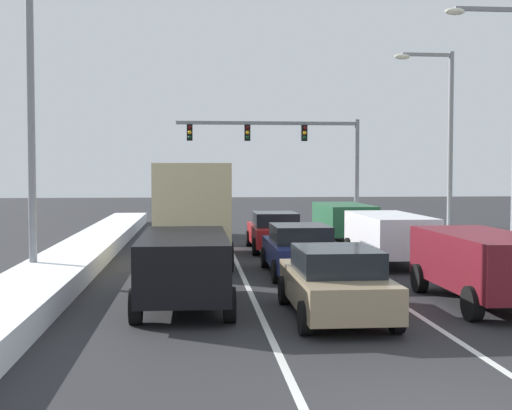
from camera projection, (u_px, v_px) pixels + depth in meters
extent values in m
plane|color=#28282B|center=(295.00, 271.00, 21.47)|extent=(120.00, 120.00, 0.00)
cube|color=silver|center=(329.00, 257.00, 24.88)|extent=(0.14, 36.09, 0.01)
cube|color=silver|center=(235.00, 258.00, 24.58)|extent=(0.14, 36.09, 0.01)
cube|color=white|center=(471.00, 247.00, 25.34)|extent=(1.70, 36.09, 0.64)
cube|color=white|center=(83.00, 252.00, 24.10)|extent=(1.92, 36.09, 0.57)
cube|color=maroon|center=(483.00, 260.00, 16.09)|extent=(1.95, 4.90, 1.25)
cube|color=red|center=(496.00, 281.00, 13.64)|extent=(0.20, 0.08, 0.28)
cylinder|color=black|center=(420.00, 278.00, 17.73)|extent=(0.25, 0.74, 0.74)
cylinder|color=black|center=(491.00, 277.00, 17.90)|extent=(0.25, 0.74, 0.74)
cylinder|color=black|center=(472.00, 304.00, 14.35)|extent=(0.25, 0.74, 0.74)
cube|color=silver|center=(389.00, 233.00, 23.04)|extent=(1.95, 4.90, 1.25)
cube|color=black|center=(412.00, 231.00, 20.63)|extent=(1.56, 0.06, 0.55)
cube|color=red|center=(386.00, 244.00, 20.59)|extent=(0.20, 0.08, 0.28)
cube|color=red|center=(437.00, 244.00, 20.73)|extent=(0.20, 0.08, 0.28)
cylinder|color=black|center=(349.00, 248.00, 24.68)|extent=(0.25, 0.74, 0.74)
cylinder|color=black|center=(402.00, 247.00, 24.85)|extent=(0.25, 0.74, 0.74)
cylinder|color=black|center=(374.00, 260.00, 21.30)|extent=(0.25, 0.74, 0.74)
cylinder|color=black|center=(434.00, 259.00, 21.47)|extent=(0.25, 0.74, 0.74)
cube|color=#1E5633|center=(344.00, 218.00, 30.18)|extent=(1.95, 4.90, 1.25)
cube|color=black|center=(357.00, 216.00, 27.77)|extent=(1.56, 0.06, 0.55)
cube|color=red|center=(337.00, 225.00, 27.73)|extent=(0.20, 0.08, 0.28)
cube|color=red|center=(375.00, 225.00, 27.87)|extent=(0.20, 0.08, 0.28)
cylinder|color=black|center=(315.00, 231.00, 31.82)|extent=(0.25, 0.74, 0.74)
cylinder|color=black|center=(356.00, 230.00, 31.99)|extent=(0.25, 0.74, 0.74)
cylinder|color=black|center=(330.00, 238.00, 28.44)|extent=(0.25, 0.74, 0.74)
cylinder|color=black|center=(375.00, 237.00, 28.61)|extent=(0.25, 0.74, 0.74)
cube|color=#937F60|center=(335.00, 288.00, 14.72)|extent=(1.82, 4.50, 0.70)
cube|color=black|center=(336.00, 261.00, 14.54)|extent=(1.64, 2.20, 0.55)
cube|color=red|center=(322.00, 303.00, 12.47)|extent=(0.24, 0.08, 0.14)
cube|color=red|center=(396.00, 301.00, 12.59)|extent=(0.24, 0.08, 0.14)
cylinder|color=black|center=(284.00, 290.00, 16.20)|extent=(0.22, 0.66, 0.66)
cylinder|color=black|center=(358.00, 289.00, 16.36)|extent=(0.22, 0.66, 0.66)
cylinder|color=black|center=(305.00, 318.00, 13.12)|extent=(0.22, 0.66, 0.66)
cylinder|color=black|center=(396.00, 316.00, 13.27)|extent=(0.22, 0.66, 0.66)
cube|color=navy|center=(299.00, 254.00, 20.82)|extent=(1.82, 4.50, 0.70)
cube|color=black|center=(300.00, 234.00, 20.64)|extent=(1.64, 2.20, 0.55)
cube|color=red|center=(286.00, 259.00, 18.57)|extent=(0.24, 0.08, 0.14)
cube|color=red|center=(337.00, 259.00, 18.69)|extent=(0.24, 0.08, 0.14)
cylinder|color=black|center=(265.00, 257.00, 22.30)|extent=(0.22, 0.66, 0.66)
cylinder|color=black|center=(319.00, 257.00, 22.46)|extent=(0.22, 0.66, 0.66)
cylinder|color=black|center=(276.00, 271.00, 19.22)|extent=(0.22, 0.66, 0.66)
cylinder|color=black|center=(339.00, 271.00, 19.37)|extent=(0.22, 0.66, 0.66)
cube|color=maroon|center=(275.00, 234.00, 27.07)|extent=(1.82, 4.50, 0.70)
cube|color=black|center=(275.00, 219.00, 26.89)|extent=(1.64, 2.20, 0.55)
cube|color=red|center=(263.00, 237.00, 24.82)|extent=(0.24, 0.08, 0.14)
cube|color=red|center=(301.00, 237.00, 24.94)|extent=(0.24, 0.08, 0.14)
cylinder|color=black|center=(249.00, 238.00, 28.55)|extent=(0.22, 0.66, 0.66)
cylinder|color=black|center=(292.00, 238.00, 28.71)|extent=(0.22, 0.66, 0.66)
cylinder|color=black|center=(256.00, 247.00, 25.47)|extent=(0.22, 0.66, 0.66)
cylinder|color=black|center=(303.00, 246.00, 25.62)|extent=(0.22, 0.66, 0.66)
cube|color=black|center=(184.00, 262.00, 15.79)|extent=(1.95, 4.90, 1.25)
cube|color=black|center=(182.00, 264.00, 13.38)|extent=(1.56, 0.06, 0.55)
cube|color=red|center=(142.00, 284.00, 13.34)|extent=(0.20, 0.08, 0.28)
cube|color=red|center=(222.00, 283.00, 13.48)|extent=(0.20, 0.08, 0.28)
cylinder|color=black|center=(147.00, 280.00, 17.43)|extent=(0.25, 0.74, 0.74)
cylinder|color=black|center=(223.00, 279.00, 17.60)|extent=(0.25, 0.74, 0.74)
cylinder|color=black|center=(136.00, 306.00, 14.05)|extent=(0.25, 0.74, 0.74)
cylinder|color=black|center=(229.00, 305.00, 14.22)|extent=(0.25, 0.74, 0.74)
cube|color=slate|center=(193.00, 212.00, 26.36)|extent=(2.35, 2.20, 2.00)
cube|color=#D1C18C|center=(192.00, 203.00, 22.75)|extent=(2.35, 5.00, 2.60)
cylinder|color=black|center=(164.00, 240.00, 26.61)|extent=(0.28, 0.92, 0.92)
cylinder|color=black|center=(222.00, 239.00, 26.81)|extent=(0.28, 0.92, 0.92)
cylinder|color=black|center=(156.00, 258.00, 21.24)|extent=(0.28, 0.92, 0.92)
cylinder|color=black|center=(229.00, 257.00, 21.44)|extent=(0.28, 0.92, 0.92)
cube|color=#38383D|center=(189.00, 215.00, 32.30)|extent=(1.95, 4.90, 1.25)
cube|color=black|center=(189.00, 213.00, 29.89)|extent=(1.56, 0.06, 0.55)
cube|color=red|center=(171.00, 221.00, 29.85)|extent=(0.20, 0.08, 0.28)
cube|color=red|center=(207.00, 221.00, 29.98)|extent=(0.20, 0.08, 0.28)
cylinder|color=black|center=(170.00, 227.00, 33.94)|extent=(0.25, 0.74, 0.74)
cylinder|color=black|center=(209.00, 227.00, 34.11)|extent=(0.25, 0.74, 0.74)
cylinder|color=black|center=(167.00, 233.00, 30.56)|extent=(0.25, 0.74, 0.74)
cylinder|color=black|center=(210.00, 233.00, 30.73)|extent=(0.25, 0.74, 0.74)
cylinder|color=slate|center=(357.00, 171.00, 41.48)|extent=(0.28, 0.28, 6.20)
cube|color=slate|center=(268.00, 123.00, 40.86)|extent=(10.80, 0.20, 0.20)
cube|color=black|center=(304.00, 133.00, 41.09)|extent=(0.34, 0.34, 0.95)
sphere|color=#4C0A0A|center=(305.00, 128.00, 40.88)|extent=(0.22, 0.22, 0.22)
sphere|color=#F2AD14|center=(305.00, 133.00, 40.90)|extent=(0.22, 0.22, 0.22)
sphere|color=#0C3819|center=(305.00, 138.00, 40.91)|extent=(0.22, 0.22, 0.22)
cube|color=black|center=(247.00, 133.00, 40.78)|extent=(0.34, 0.34, 0.95)
sphere|color=#4C0A0A|center=(248.00, 128.00, 40.58)|extent=(0.22, 0.22, 0.22)
sphere|color=#F2AD14|center=(248.00, 133.00, 40.60)|extent=(0.22, 0.22, 0.22)
sphere|color=#0C3819|center=(248.00, 137.00, 40.61)|extent=(0.22, 0.22, 0.22)
cube|color=black|center=(190.00, 132.00, 40.48)|extent=(0.34, 0.34, 0.95)
sphere|color=#4C0A0A|center=(190.00, 127.00, 40.28)|extent=(0.22, 0.22, 0.22)
sphere|color=#F2AD14|center=(190.00, 132.00, 40.30)|extent=(0.22, 0.22, 0.22)
sphere|color=#0C3819|center=(190.00, 137.00, 40.31)|extent=(0.22, 0.22, 0.22)
cube|color=gray|center=(487.00, 9.00, 23.27)|extent=(2.20, 0.14, 0.14)
ellipsoid|color=#EAE5C6|center=(455.00, 11.00, 23.18)|extent=(0.70, 0.36, 0.24)
cylinder|color=gray|center=(450.00, 147.00, 30.13)|extent=(0.22, 0.22, 8.30)
cube|color=gray|center=(427.00, 55.00, 29.84)|extent=(2.20, 0.14, 0.14)
ellipsoid|color=#EAE5C6|center=(402.00, 57.00, 29.74)|extent=(0.70, 0.36, 0.24)
cylinder|color=gray|center=(31.00, 120.00, 19.18)|extent=(0.22, 0.22, 9.08)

